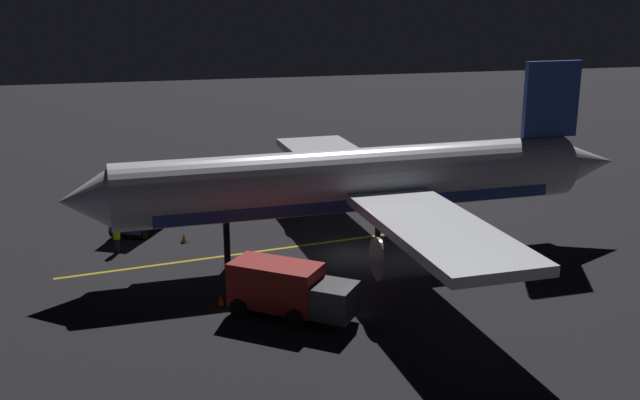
# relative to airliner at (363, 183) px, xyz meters

# --- Properties ---
(ground_plane) EXTENTS (180.00, 180.00, 0.20)m
(ground_plane) POSITION_rel_airliner_xyz_m (-0.02, 0.56, -4.43)
(ground_plane) COLOR black
(apron_guide_stripe) EXTENTS (3.68, 25.27, 0.01)m
(apron_guide_stripe) POSITION_rel_airliner_xyz_m (2.22, 4.56, -4.32)
(apron_guide_stripe) COLOR gold
(apron_guide_stripe) RESTS_ON ground_plane
(airliner) EXTENTS (29.21, 33.17, 10.87)m
(airliner) POSITION_rel_airliner_xyz_m (0.00, 0.00, 0.00)
(airliner) COLOR white
(airliner) RESTS_ON ground_plane
(baggage_truck) EXTENTS (5.78, 4.53, 2.48)m
(baggage_truck) POSITION_rel_airliner_xyz_m (8.13, 12.20, -3.07)
(baggage_truck) COLOR navy
(baggage_truck) RESTS_ON ground_plane
(catering_truck) EXTENTS (5.32, 6.00, 2.56)m
(catering_truck) POSITION_rel_airliner_xyz_m (-7.23, 6.03, -3.02)
(catering_truck) COLOR maroon
(catering_truck) RESTS_ON ground_plane
(ground_crew_worker) EXTENTS (0.40, 0.40, 1.74)m
(ground_crew_worker) POSITION_rel_airliner_xyz_m (3.95, 13.83, -3.44)
(ground_crew_worker) COLOR black
(ground_crew_worker) RESTS_ON ground_plane
(traffic_cone_near_left) EXTENTS (0.50, 0.50, 0.55)m
(traffic_cone_near_left) POSITION_rel_airliner_xyz_m (-6.76, 8.02, -4.08)
(traffic_cone_near_left) COLOR #EA590F
(traffic_cone_near_left) RESTS_ON ground_plane
(traffic_cone_near_right) EXTENTS (0.50, 0.50, 0.55)m
(traffic_cone_near_right) POSITION_rel_airliner_xyz_m (4.85, 9.89, -4.08)
(traffic_cone_near_right) COLOR #EA590F
(traffic_cone_near_right) RESTS_ON ground_plane
(traffic_cone_under_wing) EXTENTS (0.50, 0.50, 0.55)m
(traffic_cone_under_wing) POSITION_rel_airliner_xyz_m (-5.23, 8.93, -4.08)
(traffic_cone_under_wing) COLOR #EA590F
(traffic_cone_under_wing) RESTS_ON ground_plane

